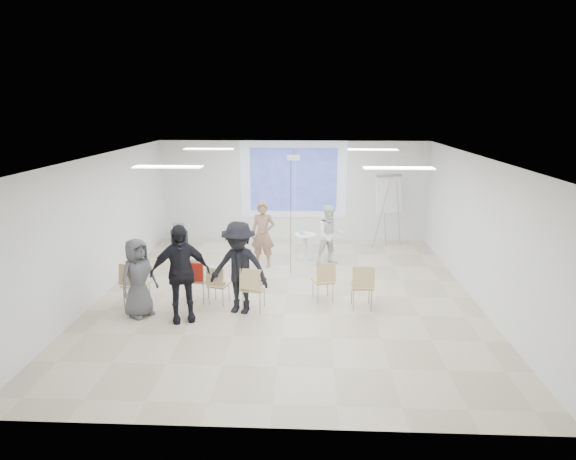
{
  "coord_description": "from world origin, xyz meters",
  "views": [
    {
      "loc": [
        0.47,
        -9.81,
        4.02
      ],
      "look_at": [
        0.0,
        0.8,
        1.25
      ],
      "focal_mm": 30.0,
      "sensor_mm": 36.0,
      "label": 1
    }
  ],
  "objects_px": {
    "chair_far_left": "(133,282)",
    "audience_left": "(180,266)",
    "av_cart": "(179,236)",
    "chair_center": "(252,285)",
    "player_right": "(330,232)",
    "flipchart_easel": "(389,194)",
    "player_left": "(263,230)",
    "chair_left_inner": "(217,282)",
    "chair_left_mid": "(196,276)",
    "laptop": "(219,283)",
    "pedestal_table": "(305,245)",
    "audience_mid": "(239,262)",
    "chair_right_far": "(362,283)",
    "chair_right_inner": "(324,278)",
    "audience_outer": "(138,273)"
  },
  "relations": [
    {
      "from": "pedestal_table",
      "to": "chair_right_far",
      "type": "xyz_separation_m",
      "value": [
        1.18,
        -3.25,
        0.17
      ]
    },
    {
      "from": "chair_left_inner",
      "to": "flipchart_easel",
      "type": "bearing_deg",
      "value": 60.68
    },
    {
      "from": "player_left",
      "to": "audience_left",
      "type": "relative_size",
      "value": 0.88
    },
    {
      "from": "av_cart",
      "to": "audience_mid",
      "type": "bearing_deg",
      "value": -85.73
    },
    {
      "from": "chair_left_mid",
      "to": "flipchart_easel",
      "type": "distance_m",
      "value": 6.36
    },
    {
      "from": "pedestal_table",
      "to": "flipchart_easel",
      "type": "height_order",
      "value": "flipchart_easel"
    },
    {
      "from": "av_cart",
      "to": "player_right",
      "type": "bearing_deg",
      "value": -42.35
    },
    {
      "from": "player_left",
      "to": "pedestal_table",
      "type": "bearing_deg",
      "value": 39.98
    },
    {
      "from": "laptop",
      "to": "audience_mid",
      "type": "distance_m",
      "value": 0.89
    },
    {
      "from": "chair_far_left",
      "to": "chair_left_mid",
      "type": "bearing_deg",
      "value": 31.27
    },
    {
      "from": "pedestal_table",
      "to": "chair_right_inner",
      "type": "height_order",
      "value": "chair_right_inner"
    },
    {
      "from": "chair_center",
      "to": "audience_mid",
      "type": "relative_size",
      "value": 0.44
    },
    {
      "from": "pedestal_table",
      "to": "chair_far_left",
      "type": "distance_m",
      "value": 4.81
    },
    {
      "from": "player_right",
      "to": "chair_right_far",
      "type": "height_order",
      "value": "player_right"
    },
    {
      "from": "chair_right_inner",
      "to": "chair_right_far",
      "type": "bearing_deg",
      "value": -43.55
    },
    {
      "from": "flipchart_easel",
      "to": "av_cart",
      "type": "bearing_deg",
      "value": 164.3
    },
    {
      "from": "player_left",
      "to": "flipchart_easel",
      "type": "height_order",
      "value": "flipchart_easel"
    },
    {
      "from": "player_left",
      "to": "flipchart_easel",
      "type": "relative_size",
      "value": 0.9
    },
    {
      "from": "player_right",
      "to": "laptop",
      "type": "distance_m",
      "value": 3.6
    },
    {
      "from": "audience_mid",
      "to": "audience_outer",
      "type": "bearing_deg",
      "value": -158.83
    },
    {
      "from": "av_cart",
      "to": "chair_center",
      "type": "bearing_deg",
      "value": -83.09
    },
    {
      "from": "pedestal_table",
      "to": "flipchart_easel",
      "type": "relative_size",
      "value": 0.34
    },
    {
      "from": "chair_left_mid",
      "to": "laptop",
      "type": "bearing_deg",
      "value": 1.94
    },
    {
      "from": "player_right",
      "to": "flipchart_easel",
      "type": "xyz_separation_m",
      "value": [
        1.71,
        1.64,
        0.69
      ]
    },
    {
      "from": "audience_mid",
      "to": "av_cart",
      "type": "distance_m",
      "value": 5.17
    },
    {
      "from": "laptop",
      "to": "player_right",
      "type": "bearing_deg",
      "value": -118.19
    },
    {
      "from": "chair_left_mid",
      "to": "player_left",
      "type": "bearing_deg",
      "value": 67.04
    },
    {
      "from": "chair_right_far",
      "to": "chair_right_inner",
      "type": "bearing_deg",
      "value": 153.39
    },
    {
      "from": "chair_right_inner",
      "to": "audience_left",
      "type": "bearing_deg",
      "value": -177.36
    },
    {
      "from": "chair_right_far",
      "to": "laptop",
      "type": "height_order",
      "value": "chair_right_far"
    },
    {
      "from": "chair_right_far",
      "to": "audience_left",
      "type": "relative_size",
      "value": 0.43
    },
    {
      "from": "chair_left_inner",
      "to": "chair_right_inner",
      "type": "distance_m",
      "value": 2.22
    },
    {
      "from": "chair_right_inner",
      "to": "audience_outer",
      "type": "relative_size",
      "value": 0.5
    },
    {
      "from": "chair_center",
      "to": "audience_left",
      "type": "distance_m",
      "value": 1.49
    },
    {
      "from": "player_left",
      "to": "chair_left_inner",
      "type": "distance_m",
      "value": 2.63
    },
    {
      "from": "chair_far_left",
      "to": "audience_mid",
      "type": "relative_size",
      "value": 0.45
    },
    {
      "from": "player_left",
      "to": "chair_far_left",
      "type": "relative_size",
      "value": 2.0
    },
    {
      "from": "player_left",
      "to": "player_right",
      "type": "xyz_separation_m",
      "value": [
        1.71,
        0.24,
        -0.09
      ]
    },
    {
      "from": "chair_left_mid",
      "to": "flipchart_easel",
      "type": "bearing_deg",
      "value": 46.23
    },
    {
      "from": "chair_far_left",
      "to": "audience_left",
      "type": "xyz_separation_m",
      "value": [
        1.12,
        -0.52,
        0.52
      ]
    },
    {
      "from": "player_right",
      "to": "laptop",
      "type": "bearing_deg",
      "value": -149.07
    },
    {
      "from": "chair_left_mid",
      "to": "audience_outer",
      "type": "distance_m",
      "value": 1.21
    },
    {
      "from": "flipchart_easel",
      "to": "av_cart",
      "type": "height_order",
      "value": "flipchart_easel"
    },
    {
      "from": "chair_far_left",
      "to": "chair_left_inner",
      "type": "bearing_deg",
      "value": 23.66
    },
    {
      "from": "player_right",
      "to": "av_cart",
      "type": "height_order",
      "value": "player_right"
    },
    {
      "from": "player_right",
      "to": "chair_right_far",
      "type": "xyz_separation_m",
      "value": [
        0.54,
        -2.84,
        -0.31
      ]
    },
    {
      "from": "pedestal_table",
      "to": "chair_right_inner",
      "type": "distance_m",
      "value": 2.92
    },
    {
      "from": "chair_right_far",
      "to": "laptop",
      "type": "bearing_deg",
      "value": 175.56
    },
    {
      "from": "chair_far_left",
      "to": "audience_left",
      "type": "distance_m",
      "value": 1.34
    },
    {
      "from": "audience_left",
      "to": "chair_left_mid",
      "type": "bearing_deg",
      "value": 66.63
    }
  ]
}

